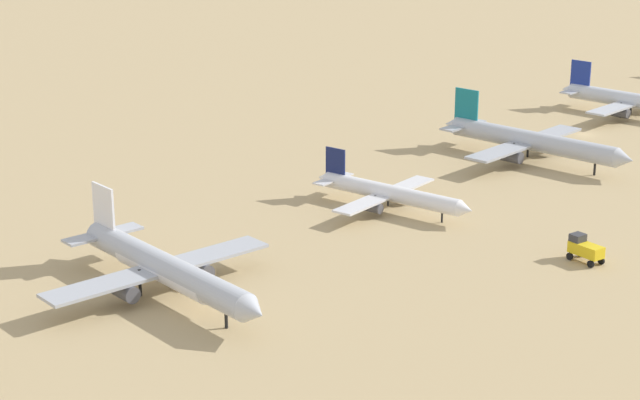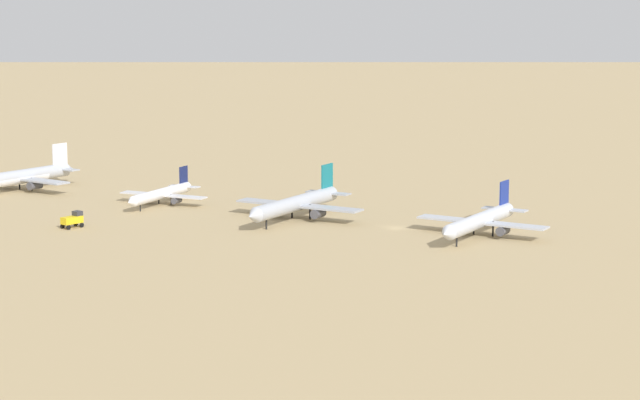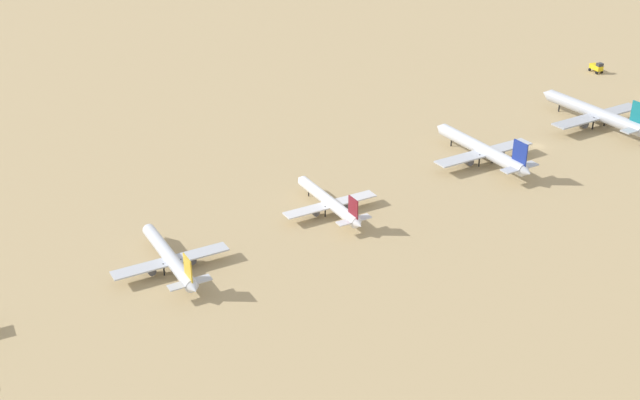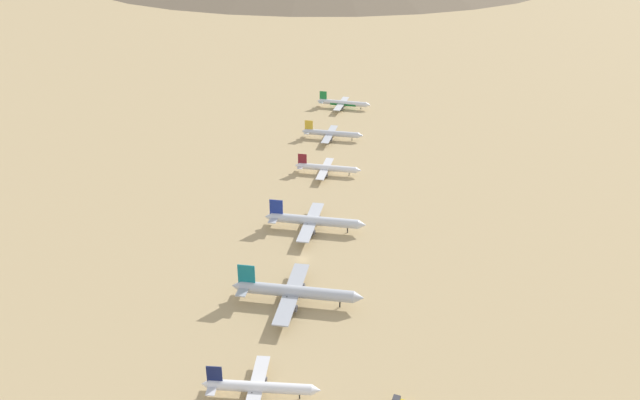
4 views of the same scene
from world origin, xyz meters
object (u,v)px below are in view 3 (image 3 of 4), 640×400
at_px(parked_jet_3, 595,113).
at_px(parked_jet_4, 482,150).
at_px(service_truck, 597,67).
at_px(parked_jet_6, 170,257).
at_px(parked_jet_5, 329,202).

distance_m(parked_jet_3, parked_jet_4, 47.80).
bearing_deg(service_truck, parked_jet_6, 110.96).
bearing_deg(parked_jet_5, service_truck, -66.68).
xyz_separation_m(parked_jet_3, service_truck, (40.25, -36.71, -2.01)).
xyz_separation_m(parked_jet_5, service_truck, (58.09, -134.74, -0.87)).
distance_m(parked_jet_4, parked_jet_5, 51.85).
bearing_deg(parked_jet_6, parked_jet_4, -78.43).
relative_size(parked_jet_4, parked_jet_5, 1.28).
distance_m(parked_jet_3, parked_jet_6, 142.94).
height_order(parked_jet_5, parked_jet_6, parked_jet_6).
distance_m(parked_jet_4, service_truck, 96.91).
xyz_separation_m(parked_jet_6, service_truck, (67.79, -176.97, -1.00)).
bearing_deg(parked_jet_4, parked_jet_5, 100.43).
bearing_deg(parked_jet_5, parked_jet_3, -79.68).
height_order(parked_jet_4, parked_jet_6, parked_jet_4).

